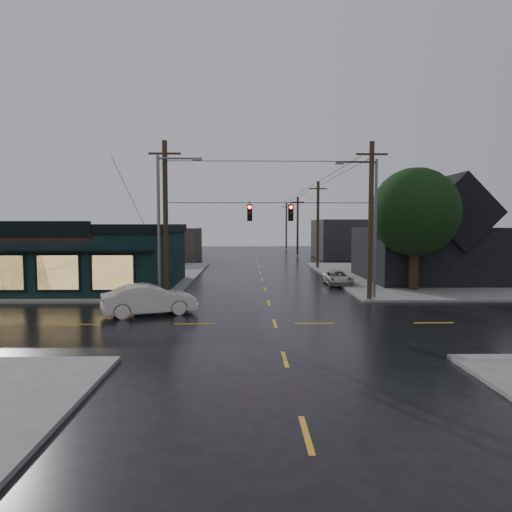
{
  "coord_description": "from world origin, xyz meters",
  "views": [
    {
      "loc": [
        -1.4,
        -22.39,
        4.95
      ],
      "look_at": [
        -0.83,
        5.1,
        3.03
      ],
      "focal_mm": 32.0,
      "sensor_mm": 36.0,
      "label": 1
    }
  ],
  "objects_px": {
    "corner_tree": "(415,212)",
    "sedan_cream": "(150,300)",
    "utility_pole_nw": "(167,302)",
    "utility_pole_ne": "(369,301)",
    "suv_silver": "(337,278)"
  },
  "relations": [
    {
      "from": "utility_pole_ne",
      "to": "suv_silver",
      "type": "distance_m",
      "value": 7.89
    },
    {
      "from": "corner_tree",
      "to": "utility_pole_ne",
      "type": "distance_m",
      "value": 8.46
    },
    {
      "from": "utility_pole_nw",
      "to": "utility_pole_ne",
      "type": "bearing_deg",
      "value": 0.0
    },
    {
      "from": "sedan_cream",
      "to": "suv_silver",
      "type": "bearing_deg",
      "value": -67.78
    },
    {
      "from": "utility_pole_ne",
      "to": "utility_pole_nw",
      "type": "bearing_deg",
      "value": 180.0
    },
    {
      "from": "corner_tree",
      "to": "sedan_cream",
      "type": "height_order",
      "value": "corner_tree"
    },
    {
      "from": "corner_tree",
      "to": "sedan_cream",
      "type": "relative_size",
      "value": 1.76
    },
    {
      "from": "utility_pole_ne",
      "to": "suv_silver",
      "type": "relative_size",
      "value": 2.43
    },
    {
      "from": "sedan_cream",
      "to": "suv_silver",
      "type": "relative_size",
      "value": 1.22
    },
    {
      "from": "corner_tree",
      "to": "utility_pole_nw",
      "type": "distance_m",
      "value": 18.85
    },
    {
      "from": "utility_pole_nw",
      "to": "sedan_cream",
      "type": "relative_size",
      "value": 2.0
    },
    {
      "from": "corner_tree",
      "to": "suv_silver",
      "type": "bearing_deg",
      "value": 143.86
    },
    {
      "from": "corner_tree",
      "to": "sedan_cream",
      "type": "xyz_separation_m",
      "value": [
        -17.64,
        -8.36,
        -4.98
      ]
    },
    {
      "from": "sedan_cream",
      "to": "utility_pole_nw",
      "type": "bearing_deg",
      "value": -24.01
    },
    {
      "from": "utility_pole_ne",
      "to": "sedan_cream",
      "type": "distance_m",
      "value": 13.86
    }
  ]
}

